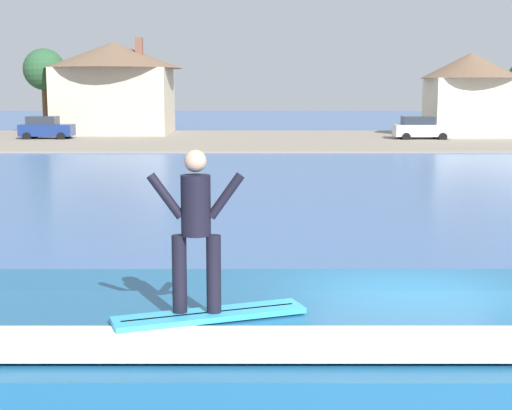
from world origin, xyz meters
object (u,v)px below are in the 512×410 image
surfboard (208,315)px  car_near_shore (44,128)px  house_with_chimney (113,83)px  car_far_shore (419,128)px  tree_tall_bare (43,70)px  wave_crest (257,363)px  surfer (195,223)px  house_gabled_white (469,90)px

surfboard → car_near_shore: 53.47m
surfboard → house_with_chimney: size_ratio=0.18×
car_near_shore → car_far_shore: (29.13, -0.34, 0.00)m
car_near_shore → tree_tall_bare: bearing=105.1°
surfboard → tree_tall_bare: size_ratio=0.29×
wave_crest → car_near_shore: 52.97m
surfboard → car_far_shore: size_ratio=0.50×
surfer → house_gabled_white: 57.21m
surfboard → car_near_shore: bearing=107.3°
house_with_chimney → house_gabled_white: (29.64, -3.69, -0.60)m
house_gabled_white → surfer: bearing=-108.4°
surfboard → tree_tall_bare: (-17.76, 58.13, 4.00)m
surfboard → tree_tall_bare: bearing=107.0°
car_near_shore → car_far_shore: size_ratio=0.94×
surfer → car_far_shore: bearing=75.2°
wave_crest → car_near_shore: car_near_shore is taller
tree_tall_bare → car_far_shore: bearing=-13.4°
house_gabled_white → tree_tall_bare: 35.96m
surfer → car_far_shore: (13.41, 50.72, -1.59)m
car_near_shore → tree_tall_bare: size_ratio=0.55×
surfer → car_near_shore: 53.45m
surfer → car_near_shore: surfer is taller
wave_crest → house_gabled_white: size_ratio=1.15×
surfboard → house_gabled_white: (17.95, 54.26, 2.36)m
surfer → tree_tall_bare: 60.81m
car_near_shore → house_gabled_white: bearing=5.4°
car_near_shore → wave_crest: bearing=-72.0°
car_far_shore → house_gabled_white: (4.68, 3.53, 2.93)m
house_gabled_white → house_with_chimney: bearing=172.9°
surfboard → surfer: size_ratio=1.20×
car_far_shore → house_with_chimney: (-24.96, 7.23, 3.53)m
car_far_shore → tree_tall_bare: size_ratio=0.58×
surfboard → surfer: 1.03m
wave_crest → car_far_shore: car_far_shore is taller
car_far_shore → tree_tall_bare: tree_tall_bare is taller
car_far_shore → tree_tall_bare: bearing=166.6°
wave_crest → surfboard: bearing=-127.3°
car_near_shore → house_with_chimney: size_ratio=0.34×
house_gabled_white → tree_tall_bare: tree_tall_bare is taller
wave_crest → house_with_chimney: bearing=102.0°
surfboard → house_with_chimney: bearing=101.4°
wave_crest → surfboard: size_ratio=4.40×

